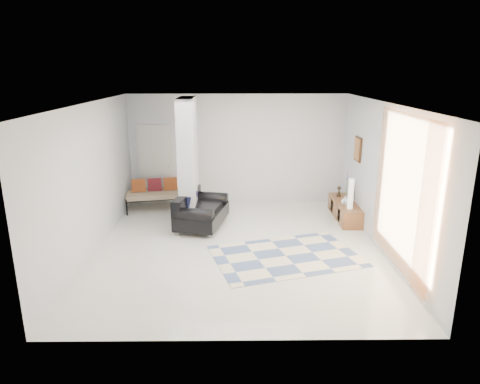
{
  "coord_description": "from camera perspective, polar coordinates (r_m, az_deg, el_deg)",
  "views": [
    {
      "loc": [
        -0.04,
        -7.79,
        3.39
      ],
      "look_at": [
        0.05,
        0.6,
        0.97
      ],
      "focal_mm": 32.0,
      "sensor_mm": 36.0,
      "label": 1
    }
  ],
  "objects": [
    {
      "name": "vase",
      "position": [
        10.04,
        13.91,
        -1.08
      ],
      "size": [
        0.23,
        0.23,
        0.22
      ],
      "primitive_type": "imported",
      "rotation": [
        0.0,
        0.0,
        0.12
      ],
      "color": "white",
      "rests_on": "media_console"
    },
    {
      "name": "ceiling",
      "position": [
        7.82,
        -0.31,
        11.77
      ],
      "size": [
        6.0,
        6.0,
        0.0
      ],
      "primitive_type": "plane",
      "rotation": [
        3.14,
        0.0,
        0.0
      ],
      "color": "white",
      "rests_on": "wall_back"
    },
    {
      "name": "hallway_door",
      "position": [
        11.2,
        -11.21,
        3.58
      ],
      "size": [
        0.85,
        0.06,
        2.04
      ],
      "primitive_type": "cube",
      "color": "silver",
      "rests_on": "floor"
    },
    {
      "name": "area_rug",
      "position": [
        8.16,
        6.14,
        -8.5
      ],
      "size": [
        3.04,
        2.45,
        0.01
      ],
      "primitive_type": "cube",
      "rotation": [
        0.0,
        0.0,
        0.29
      ],
      "color": "beige",
      "rests_on": "floor"
    },
    {
      "name": "partition_column",
      "position": [
        9.66,
        -6.91,
        4.09
      ],
      "size": [
        0.35,
        1.2,
        2.8
      ],
      "primitive_type": "cube",
      "color": "#B7BCBF",
      "rests_on": "floor"
    },
    {
      "name": "daybed",
      "position": [
        10.85,
        -10.62,
        -0.07
      ],
      "size": [
        1.8,
        1.02,
        0.77
      ],
      "rotation": [
        0.0,
        0.0,
        0.19
      ],
      "color": "black",
      "rests_on": "floor"
    },
    {
      "name": "wall_front",
      "position": [
        5.19,
        -0.11,
        -6.45
      ],
      "size": [
        6.0,
        0.0,
        6.0
      ],
      "primitive_type": "plane",
      "rotation": [
        -1.57,
        0.0,
        0.0
      ],
      "color": "silver",
      "rests_on": "ground"
    },
    {
      "name": "floor",
      "position": [
        8.5,
        -0.28,
        -7.41
      ],
      "size": [
        6.0,
        6.0,
        0.0
      ],
      "primitive_type": "plane",
      "color": "silver",
      "rests_on": "ground"
    },
    {
      "name": "loveseat",
      "position": [
        9.54,
        -5.45,
        -2.51
      ],
      "size": [
        1.19,
        1.67,
        0.76
      ],
      "rotation": [
        0.0,
        0.0,
        -0.22
      ],
      "color": "silver",
      "rests_on": "floor"
    },
    {
      "name": "curtain",
      "position": [
        7.43,
        20.81,
        -0.11
      ],
      "size": [
        0.0,
        2.55,
        2.55
      ],
      "primitive_type": "plane",
      "rotation": [
        1.57,
        0.0,
        1.57
      ],
      "color": "#F38C3F",
      "rests_on": "wall_right"
    },
    {
      "name": "cylinder_lamp",
      "position": [
        9.73,
        14.55,
        -0.23
      ],
      "size": [
        0.13,
        0.13,
        0.68
      ],
      "primitive_type": "cylinder",
      "color": "white",
      "rests_on": "media_console"
    },
    {
      "name": "wall_right",
      "position": [
        8.51,
        18.56,
        1.73
      ],
      "size": [
        0.0,
        6.0,
        6.0
      ],
      "primitive_type": "plane",
      "rotation": [
        1.57,
        0.0,
        -1.57
      ],
      "color": "silver",
      "rests_on": "ground"
    },
    {
      "name": "wall_art",
      "position": [
        10.04,
        15.44,
        5.54
      ],
      "size": [
        0.04,
        0.45,
        0.55
      ],
      "primitive_type": "cube",
      "color": "#3E2311",
      "rests_on": "wall_right"
    },
    {
      "name": "wall_back",
      "position": [
        10.97,
        -0.39,
        5.65
      ],
      "size": [
        6.0,
        0.0,
        6.0
      ],
      "primitive_type": "plane",
      "rotation": [
        1.57,
        0.0,
        0.0
      ],
      "color": "silver",
      "rests_on": "ground"
    },
    {
      "name": "media_console",
      "position": [
        10.34,
        13.78,
        -2.32
      ],
      "size": [
        0.45,
        1.6,
        0.8
      ],
      "color": "brown",
      "rests_on": "floor"
    },
    {
      "name": "bronze_figurine",
      "position": [
        10.65,
        13.06,
        0.07
      ],
      "size": [
        0.15,
        0.15,
        0.25
      ],
      "primitive_type": null,
      "rotation": [
        0.0,
        0.0,
        0.17
      ],
      "color": "#332416",
      "rests_on": "media_console"
    },
    {
      "name": "wall_left",
      "position": [
        8.49,
        -19.21,
        1.63
      ],
      "size": [
        0.0,
        6.0,
        6.0
      ],
      "primitive_type": "plane",
      "rotation": [
        1.57,
        0.0,
        1.57
      ],
      "color": "silver",
      "rests_on": "ground"
    }
  ]
}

